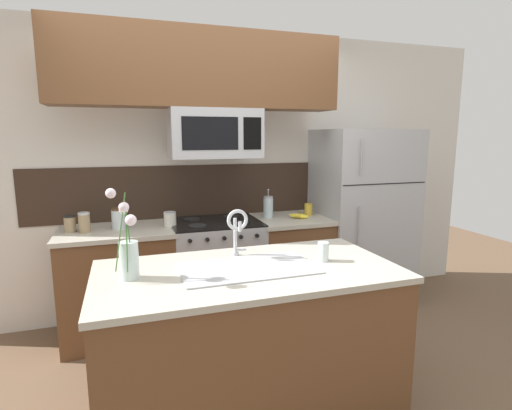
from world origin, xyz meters
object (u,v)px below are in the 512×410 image
(stove_range, at_px, (216,272))
(drinking_glass, at_px, (323,252))
(storage_jar_short, at_px, (118,218))
(microwave, at_px, (214,134))
(flower_vase, at_px, (128,253))
(storage_jar_squat, at_px, (170,219))
(banana_bunch, at_px, (300,216))
(refrigerator, at_px, (361,217))
(french_press, at_px, (268,207))
(storage_jar_tall, at_px, (70,224))
(coffee_tin, at_px, (308,209))
(storage_jar_medium, at_px, (84,222))
(sink_faucet, at_px, (237,226))

(stove_range, bearing_deg, drinking_glass, -73.22)
(storage_jar_short, bearing_deg, drinking_glass, -47.47)
(microwave, distance_m, flower_vase, 1.54)
(storage_jar_squat, distance_m, banana_bunch, 1.16)
(refrigerator, bearing_deg, french_press, 177.62)
(storage_jar_tall, xyz_separation_m, coffee_tin, (2.07, 0.03, -0.01))
(banana_bunch, distance_m, drinking_glass, 1.27)
(storage_jar_tall, bearing_deg, french_press, 1.52)
(storage_jar_medium, bearing_deg, storage_jar_short, 10.85)
(stove_range, distance_m, refrigerator, 1.52)
(sink_faucet, bearing_deg, storage_jar_squat, 106.53)
(coffee_tin, relative_size, flower_vase, 0.22)
(storage_jar_short, distance_m, french_press, 1.30)
(sink_faucet, relative_size, flower_vase, 0.62)
(storage_jar_squat, bearing_deg, storage_jar_short, 173.63)
(storage_jar_tall, height_order, coffee_tin, storage_jar_tall)
(stove_range, distance_m, storage_jar_medium, 1.17)
(storage_jar_squat, relative_size, banana_bunch, 0.65)
(storage_jar_tall, distance_m, storage_jar_short, 0.36)
(storage_jar_tall, relative_size, flower_vase, 0.27)
(microwave, height_order, coffee_tin, microwave)
(storage_jar_short, relative_size, sink_faucet, 0.56)
(coffee_tin, height_order, sink_faucet, sink_faucet)
(sink_faucet, bearing_deg, storage_jar_medium, 133.62)
(sink_faucet, distance_m, drinking_glass, 0.54)
(storage_jar_medium, bearing_deg, storage_jar_tall, 156.88)
(stove_range, height_order, coffee_tin, coffee_tin)
(storage_jar_short, height_order, flower_vase, flower_vase)
(refrigerator, xyz_separation_m, sink_faucet, (-1.56, -1.05, 0.25))
(banana_bunch, xyz_separation_m, french_press, (-0.26, 0.12, 0.08))
(storage_jar_medium, distance_m, storage_jar_squat, 0.66)
(storage_jar_short, relative_size, storage_jar_squat, 1.38)
(refrigerator, xyz_separation_m, flower_vase, (-2.20, -1.24, 0.19))
(stove_range, bearing_deg, banana_bunch, -4.43)
(microwave, bearing_deg, flower_vase, -121.39)
(refrigerator, bearing_deg, storage_jar_short, -179.95)
(storage_jar_medium, xyz_separation_m, flower_vase, (0.31, -1.19, 0.06))
(banana_bunch, relative_size, flower_vase, 0.39)
(storage_jar_tall, bearing_deg, sink_faucet, -44.61)
(storage_jar_medium, distance_m, drinking_glass, 1.88)
(stove_range, distance_m, microwave, 1.21)
(storage_jar_squat, bearing_deg, refrigerator, 1.45)
(refrigerator, relative_size, coffee_tin, 15.57)
(refrigerator, relative_size, storage_jar_tall, 12.98)
(stove_range, xyz_separation_m, sink_faucet, (-0.09, -1.03, 0.65))
(banana_bunch, height_order, french_press, french_press)
(storage_jar_short, distance_m, sink_faucet, 1.27)
(coffee_tin, bearing_deg, storage_jar_squat, -176.61)
(storage_jar_medium, bearing_deg, coffee_tin, 2.35)
(storage_jar_tall, height_order, storage_jar_short, storage_jar_short)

